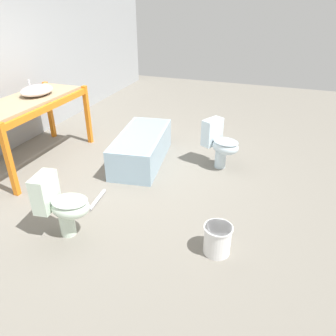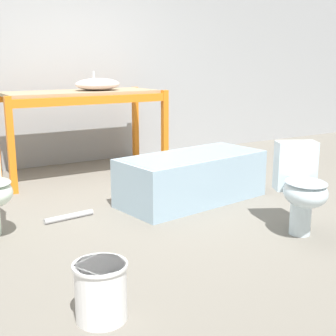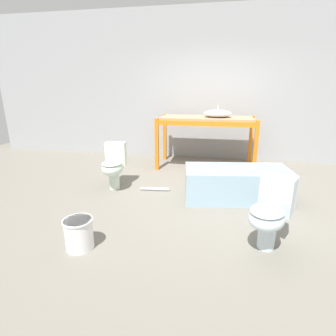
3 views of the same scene
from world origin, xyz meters
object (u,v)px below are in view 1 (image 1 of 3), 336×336
Objects in this scene: toilet_near at (62,204)px; bucket_white at (217,239)px; bathtub_main at (141,146)px; toilet_far at (220,143)px; sink_basin at (37,90)px.

toilet_near is 2.25× the size of bucket_white.
toilet_near is 1.70m from bucket_white.
bucket_white is at bearing -144.54° from bathtub_main.
bathtub_main reaches higher than bucket_white.
toilet_far reaches higher than bucket_white.
bathtub_main is 2.14× the size of toilet_far.
toilet_near is at bearing -137.47° from sink_basin.
bucket_white is (-1.32, -3.12, -0.93)m from sink_basin.
sink_basin is 0.75× the size of toilet_near.
toilet_far is at bearing 11.29° from bucket_white.
sink_basin is 3.51m from bucket_white.
bathtub_main is 2.14× the size of toilet_near.
toilet_far is (0.25, -1.19, 0.13)m from bathtub_main.
sink_basin is at bearing 93.68° from bathtub_main.
bathtub_main is 1.23m from toilet_far.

